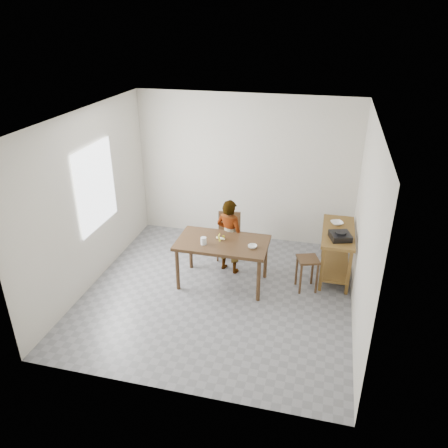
% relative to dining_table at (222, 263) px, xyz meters
% --- Properties ---
extents(floor, '(4.00, 4.00, 0.04)m').
position_rel_dining_table_xyz_m(floor, '(0.00, -0.30, -0.40)').
color(floor, slate).
rests_on(floor, ground).
extents(ceiling, '(4.00, 4.00, 0.04)m').
position_rel_dining_table_xyz_m(ceiling, '(0.00, -0.30, 2.35)').
color(ceiling, white).
rests_on(ceiling, wall_back).
extents(wall_back, '(4.00, 0.04, 2.70)m').
position_rel_dining_table_xyz_m(wall_back, '(0.00, 1.72, 0.98)').
color(wall_back, beige).
rests_on(wall_back, ground).
extents(wall_front, '(4.00, 0.04, 2.70)m').
position_rel_dining_table_xyz_m(wall_front, '(0.00, -2.32, 0.98)').
color(wall_front, beige).
rests_on(wall_front, ground).
extents(wall_left, '(0.04, 4.00, 2.70)m').
position_rel_dining_table_xyz_m(wall_left, '(-2.02, -0.30, 0.98)').
color(wall_left, beige).
rests_on(wall_left, ground).
extents(wall_right, '(0.04, 4.00, 2.70)m').
position_rel_dining_table_xyz_m(wall_right, '(2.02, -0.30, 0.98)').
color(wall_right, beige).
rests_on(wall_right, ground).
extents(window_pane, '(0.02, 1.10, 1.30)m').
position_rel_dining_table_xyz_m(window_pane, '(-1.97, -0.10, 1.12)').
color(window_pane, white).
rests_on(window_pane, wall_left).
extents(dining_table, '(1.40, 0.80, 0.75)m').
position_rel_dining_table_xyz_m(dining_table, '(0.00, 0.00, 0.00)').
color(dining_table, '#432C19').
rests_on(dining_table, floor).
extents(prep_counter, '(0.50, 1.20, 0.80)m').
position_rel_dining_table_xyz_m(prep_counter, '(1.72, 0.70, 0.03)').
color(prep_counter, brown).
rests_on(prep_counter, floor).
extents(child, '(0.54, 0.43, 1.27)m').
position_rel_dining_table_xyz_m(child, '(0.01, 0.41, 0.26)').
color(child, white).
rests_on(child, floor).
extents(dining_chair, '(0.43, 0.43, 0.80)m').
position_rel_dining_table_xyz_m(dining_chair, '(-0.10, 0.82, 0.03)').
color(dining_chair, '#432C19').
rests_on(dining_chair, floor).
extents(stool, '(0.39, 0.39, 0.54)m').
position_rel_dining_table_xyz_m(stool, '(1.30, 0.16, -0.10)').
color(stool, '#432C19').
rests_on(stool, floor).
extents(glass_tumbler, '(0.11, 0.11, 0.11)m').
position_rel_dining_table_xyz_m(glass_tumbler, '(-0.26, -0.15, 0.43)').
color(glass_tumbler, silver).
rests_on(glass_tumbler, dining_table).
extents(small_bowl, '(0.15, 0.15, 0.04)m').
position_rel_dining_table_xyz_m(small_bowl, '(0.48, -0.09, 0.40)').
color(small_bowl, white).
rests_on(small_bowl, dining_table).
extents(banana, '(0.20, 0.17, 0.06)m').
position_rel_dining_table_xyz_m(banana, '(-0.04, 0.05, 0.40)').
color(banana, gold).
rests_on(banana, dining_table).
extents(serving_bowl, '(0.26, 0.26, 0.05)m').
position_rel_dining_table_xyz_m(serving_bowl, '(1.69, 0.93, 0.45)').
color(serving_bowl, white).
rests_on(serving_bowl, prep_counter).
extents(gas_burner, '(0.37, 0.37, 0.10)m').
position_rel_dining_table_xyz_m(gas_burner, '(1.74, 0.42, 0.47)').
color(gas_burner, black).
rests_on(gas_burner, prep_counter).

